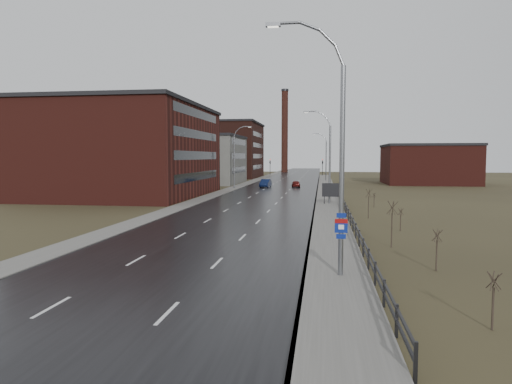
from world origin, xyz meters
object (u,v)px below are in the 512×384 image
(streetlight_main, at_px, (335,151))
(car_near, at_px, (266,184))
(billboard, at_px, (332,191))
(car_far, at_px, (296,184))

(streetlight_main, xyz_separation_m, car_near, (-11.12, 63.41, -5.29))
(streetlight_main, bearing_deg, billboard, 88.92)
(billboard, bearing_deg, car_far, 101.01)
(streetlight_main, relative_size, car_far, 3.20)
(billboard, xyz_separation_m, car_near, (-11.75, 30.19, -1.02))
(streetlight_main, bearing_deg, car_far, 94.85)
(billboard, relative_size, car_near, 0.57)
(billboard, distance_m, car_far, 32.02)
(billboard, height_order, car_far, billboard)
(billboard, height_order, car_near, billboard)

